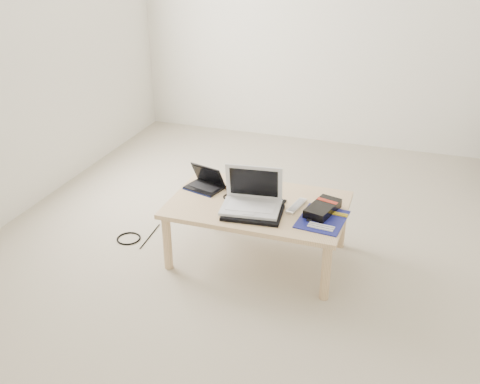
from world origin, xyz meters
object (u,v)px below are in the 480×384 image
(white_laptop, at_px, (252,199))
(gpu_box, at_px, (323,209))
(coffee_table, at_px, (258,210))
(netbook, at_px, (205,183))

(white_laptop, bearing_deg, gpu_box, 12.51)
(coffee_table, relative_size, netbook, 4.07)
(coffee_table, height_order, white_laptop, white_laptop)
(white_laptop, height_order, gpu_box, white_laptop)
(coffee_table, xyz_separation_m, white_laptop, (-0.01, -0.10, 0.12))
(netbook, xyz_separation_m, gpu_box, (0.80, -0.09, -0.01))
(coffee_table, bearing_deg, netbook, 166.73)
(coffee_table, distance_m, netbook, 0.41)
(gpu_box, bearing_deg, coffee_table, 179.76)
(netbook, distance_m, gpu_box, 0.81)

